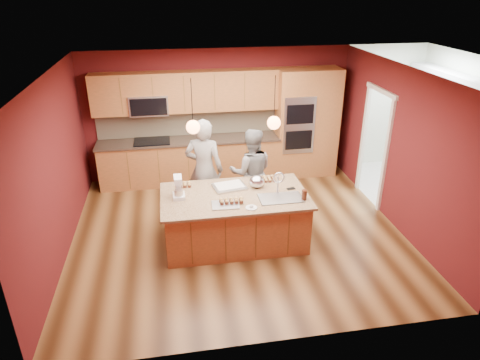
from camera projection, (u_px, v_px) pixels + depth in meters
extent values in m
plane|color=#402510|center=(238.00, 231.00, 7.34)|extent=(5.50, 5.50, 0.00)
plane|color=white|center=(237.00, 73.00, 6.19)|extent=(5.50, 5.50, 0.00)
plane|color=#521315|center=(218.00, 114.00, 9.00)|extent=(5.50, 0.00, 5.50)
plane|color=#521315|center=(275.00, 247.00, 4.54)|extent=(5.50, 0.00, 5.50)
plane|color=#521315|center=(55.00, 171.00, 6.35)|extent=(0.00, 5.00, 5.00)
plane|color=#521315|center=(399.00, 148.00, 7.18)|extent=(0.00, 5.00, 5.00)
cube|color=brown|center=(190.00, 161.00, 9.01)|extent=(3.70, 0.60, 0.90)
cube|color=#30261C|center=(189.00, 141.00, 8.81)|extent=(3.74, 0.64, 0.04)
cube|color=beige|center=(188.00, 122.00, 8.94)|extent=(3.70, 0.03, 0.56)
cube|color=brown|center=(186.00, 92.00, 8.50)|extent=(3.70, 0.36, 0.80)
cube|color=black|center=(152.00, 141.00, 8.67)|extent=(0.72, 0.52, 0.03)
cube|color=#ABAFB3|center=(149.00, 104.00, 8.46)|extent=(0.76, 0.40, 0.40)
cube|color=brown|center=(295.00, 124.00, 9.06)|extent=(0.80, 0.60, 2.30)
cube|color=#ABAFB3|center=(299.00, 126.00, 8.77)|extent=(0.66, 0.04, 1.20)
cube|color=brown|center=(324.00, 122.00, 9.16)|extent=(0.50, 0.60, 2.30)
plane|color=beige|center=(400.00, 186.00, 8.97)|extent=(2.60, 2.60, 0.00)
plane|color=silver|center=(452.00, 122.00, 8.53)|extent=(0.00, 2.70, 2.70)
cube|color=silver|center=(449.00, 92.00, 8.24)|extent=(0.35, 2.40, 0.75)
cylinder|color=black|center=(192.00, 103.00, 6.00)|extent=(0.01, 0.01, 0.70)
sphere|color=#FC874B|center=(193.00, 127.00, 6.15)|extent=(0.20, 0.20, 0.20)
cylinder|color=black|center=(275.00, 100.00, 6.18)|extent=(0.01, 0.01, 0.70)
sphere|color=#FC874B|center=(274.00, 123.00, 6.33)|extent=(0.20, 0.20, 0.20)
cube|color=brown|center=(235.00, 219.00, 6.92)|extent=(2.21, 1.20, 0.81)
cube|color=tan|center=(234.00, 196.00, 6.74)|extent=(2.31, 1.30, 0.04)
cube|color=#ABAFB3|center=(280.00, 203.00, 6.66)|extent=(0.66, 0.39, 0.18)
imported|color=black|center=(204.00, 170.00, 7.44)|extent=(0.78, 0.64, 1.84)
imported|color=slate|center=(251.00, 172.00, 7.61)|extent=(0.85, 0.70, 1.62)
cube|color=white|center=(179.00, 196.00, 6.64)|extent=(0.19, 0.24, 0.05)
cube|color=white|center=(178.00, 185.00, 6.66)|extent=(0.09, 0.07, 0.24)
cube|color=white|center=(178.00, 179.00, 6.54)|extent=(0.12, 0.24, 0.09)
cylinder|color=silver|center=(179.00, 193.00, 6.58)|extent=(0.14, 0.14, 0.13)
cube|color=#B8BABF|center=(229.00, 187.00, 6.96)|extent=(0.57, 0.46, 0.03)
cube|color=silver|center=(229.00, 186.00, 6.95)|extent=(0.49, 0.39, 0.02)
cube|color=#ABAFB3|center=(226.00, 205.00, 6.41)|extent=(0.42, 0.31, 0.02)
ellipsoid|color=silver|center=(257.00, 181.00, 6.94)|extent=(0.25, 0.25, 0.21)
cylinder|color=silver|center=(251.00, 208.00, 6.34)|extent=(0.18, 0.18, 0.01)
cylinder|color=#3D1B10|center=(304.00, 195.00, 6.55)|extent=(0.08, 0.08, 0.16)
cube|color=black|center=(291.00, 189.00, 6.92)|extent=(0.14, 0.10, 0.01)
cube|color=white|center=(438.00, 171.00, 8.55)|extent=(0.63, 0.64, 0.91)
cube|color=white|center=(420.00, 157.00, 9.17)|extent=(0.74, 0.75, 0.94)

